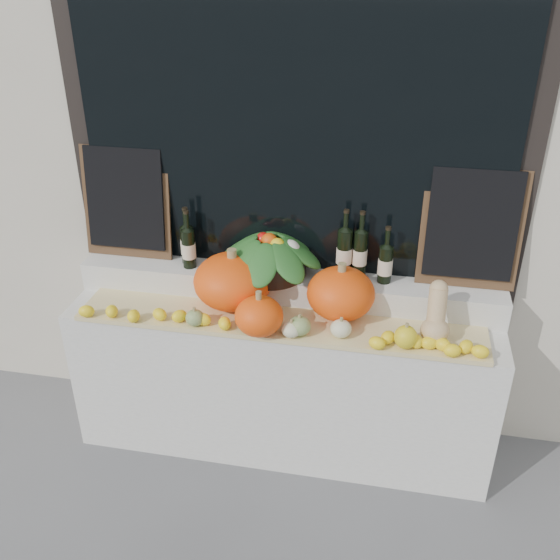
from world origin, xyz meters
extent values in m
cube|color=beige|center=(0.00, 2.25, 2.25)|extent=(7.00, 0.90, 4.50)
cube|color=black|center=(0.00, 1.80, 1.90)|extent=(2.40, 0.04, 2.10)
cube|color=black|center=(0.00, 1.77, 1.90)|extent=(2.20, 0.02, 2.00)
cube|color=silver|center=(0.00, 1.52, 0.44)|extent=(2.30, 0.55, 0.88)
cube|color=silver|center=(0.00, 1.68, 0.96)|extent=(2.30, 0.25, 0.16)
cube|color=tan|center=(0.00, 1.40, 0.89)|extent=(2.10, 0.32, 0.02)
ellipsoid|color=#FF530D|center=(-0.27, 1.52, 1.05)|extent=(0.49, 0.49, 0.29)
ellipsoid|color=#FF530D|center=(0.30, 1.52, 1.04)|extent=(0.37, 0.37, 0.27)
ellipsoid|color=#FF530D|center=(-0.07, 1.28, 1.00)|extent=(0.27, 0.27, 0.20)
ellipsoid|color=tan|center=(0.78, 1.37, 0.97)|extent=(0.14, 0.14, 0.13)
cylinder|color=tan|center=(0.78, 1.42, 1.08)|extent=(0.09, 0.14, 0.18)
sphere|color=tan|center=(0.78, 1.46, 1.15)|extent=(0.09, 0.09, 0.09)
ellipsoid|color=#2F601D|center=(0.13, 1.31, 0.95)|extent=(0.11, 0.11, 0.10)
cylinder|color=olive|center=(0.13, 1.31, 1.01)|extent=(0.02, 0.02, 0.02)
ellipsoid|color=#2F601D|center=(-0.13, 1.28, 0.95)|extent=(0.11, 0.11, 0.09)
cylinder|color=olive|center=(-0.13, 1.28, 1.01)|extent=(0.02, 0.02, 0.02)
ellipsoid|color=beige|center=(0.09, 1.28, 0.94)|extent=(0.10, 0.10, 0.08)
cylinder|color=olive|center=(0.09, 1.28, 0.99)|extent=(0.02, 0.02, 0.02)
ellipsoid|color=yellow|center=(-0.05, 1.29, 0.96)|extent=(0.11, 0.11, 0.12)
cylinder|color=olive|center=(-0.05, 1.29, 1.03)|extent=(0.02, 0.02, 0.02)
ellipsoid|color=beige|center=(0.33, 1.33, 0.95)|extent=(0.11, 0.11, 0.09)
cylinder|color=olive|center=(0.33, 1.33, 1.01)|extent=(0.02, 0.02, 0.02)
ellipsoid|color=yellow|center=(0.64, 1.29, 0.96)|extent=(0.11, 0.11, 0.12)
cylinder|color=olive|center=(0.64, 1.29, 1.03)|extent=(0.02, 0.02, 0.02)
ellipsoid|color=#2F601D|center=(-0.41, 1.29, 0.95)|extent=(0.10, 0.10, 0.08)
cylinder|color=olive|center=(-0.41, 1.29, 1.00)|extent=(0.02, 0.02, 0.02)
cylinder|color=black|center=(-0.10, 1.66, 1.10)|extent=(0.39, 0.39, 0.11)
cylinder|color=black|center=(-0.54, 1.65, 1.15)|extent=(0.07, 0.07, 0.22)
cylinder|color=black|center=(-0.54, 1.65, 1.31)|extent=(0.03, 0.03, 0.10)
cylinder|color=beige|center=(-0.54, 1.65, 1.14)|extent=(0.08, 0.08, 0.08)
cylinder|color=black|center=(-0.54, 1.65, 1.36)|extent=(0.03, 0.03, 0.02)
cylinder|color=black|center=(-0.57, 1.70, 1.15)|extent=(0.07, 0.07, 0.21)
cylinder|color=black|center=(-0.57, 1.70, 1.30)|extent=(0.03, 0.03, 0.10)
cylinder|color=beige|center=(-0.57, 1.70, 1.14)|extent=(0.08, 0.08, 0.08)
cylinder|color=black|center=(-0.57, 1.70, 1.36)|extent=(0.03, 0.03, 0.02)
cylinder|color=black|center=(0.29, 1.70, 1.17)|extent=(0.08, 0.08, 0.27)
cylinder|color=black|center=(0.29, 1.70, 1.36)|extent=(0.03, 0.03, 0.10)
cylinder|color=beige|center=(0.29, 1.70, 1.16)|extent=(0.08, 0.08, 0.08)
cylinder|color=black|center=(0.29, 1.70, 1.41)|extent=(0.03, 0.03, 0.02)
cylinder|color=black|center=(0.38, 1.71, 1.17)|extent=(0.07, 0.07, 0.26)
cylinder|color=black|center=(0.38, 1.71, 1.35)|extent=(0.03, 0.03, 0.10)
cylinder|color=beige|center=(0.38, 1.71, 1.16)|extent=(0.08, 0.08, 0.08)
cylinder|color=black|center=(0.38, 1.71, 1.41)|extent=(0.03, 0.03, 0.02)
cylinder|color=black|center=(0.51, 1.68, 1.14)|extent=(0.07, 0.07, 0.20)
cylinder|color=black|center=(0.51, 1.68, 1.29)|extent=(0.03, 0.03, 0.10)
cylinder|color=beige|center=(0.51, 1.68, 1.13)|extent=(0.08, 0.08, 0.08)
cylinder|color=black|center=(0.51, 1.68, 1.35)|extent=(0.03, 0.03, 0.02)
cube|color=#4C331E|center=(-0.92, 1.75, 1.35)|extent=(0.50, 0.09, 0.62)
cube|color=black|center=(-0.92, 1.73, 1.38)|extent=(0.44, 0.09, 0.56)
cube|color=#4C331E|center=(0.92, 1.75, 1.35)|extent=(0.50, 0.09, 0.62)
cube|color=black|center=(0.92, 1.73, 1.38)|extent=(0.44, 0.09, 0.56)
camera|label=1|loc=(0.53, -1.24, 2.63)|focal=40.00mm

